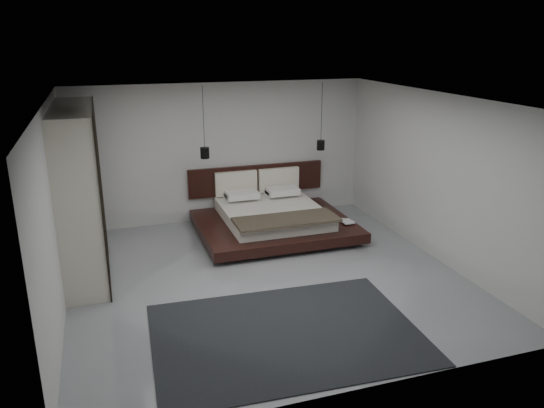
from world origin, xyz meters
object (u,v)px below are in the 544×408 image
object	(u,v)px
bed	(272,217)
pendant_right	(321,145)
wardrobe	(80,191)
rug	(286,333)
lattice_screen	(66,175)
pendant_left	(205,153)

from	to	relation	value
bed	pendant_right	size ratio (longest dim) A/B	2.15
wardrobe	rug	distance (m)	4.03
lattice_screen	bed	xyz separation A→B (m)	(3.67, -0.55, -1.01)
bed	wardrobe	world-z (taller)	wardrobe
lattice_screen	bed	distance (m)	3.84
bed	wardrobe	xyz separation A→B (m)	(-3.42, -0.67, 1.03)
wardrobe	rug	xyz separation A→B (m)	(2.43, -2.93, -1.32)
pendant_left	wardrobe	distance (m)	2.52
bed	pendant_left	distance (m)	1.80
wardrobe	rug	bearing A→B (deg)	-50.36
pendant_right	wardrobe	xyz separation A→B (m)	(-4.60, -1.14, -0.24)
bed	rug	xyz separation A→B (m)	(-0.99, -3.60, -0.29)
pendant_right	wardrobe	world-z (taller)	pendant_right
wardrobe	rug	world-z (taller)	wardrobe
bed	wardrobe	distance (m)	3.63
pendant_right	lattice_screen	bearing A→B (deg)	179.03
bed	rug	bearing A→B (deg)	-105.34
lattice_screen	pendant_right	size ratio (longest dim) A/B	1.94
pendant_left	pendant_right	size ratio (longest dim) A/B	1.00
wardrobe	pendant_right	bearing A→B (deg)	13.88
lattice_screen	bed	world-z (taller)	lattice_screen
pendant_left	wardrobe	size ratio (longest dim) A/B	0.50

